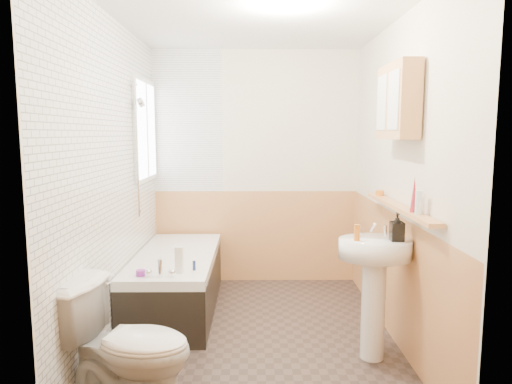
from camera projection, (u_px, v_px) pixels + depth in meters
floor at (256, 335)px, 3.70m from camera, size 2.80×2.80×0.00m
ceiling at (256, 14)px, 3.38m from camera, size 2.80×2.80×0.00m
wall_back at (255, 168)px, 4.94m from camera, size 2.20×0.02×2.50m
wall_front at (258, 213)px, 2.14m from camera, size 2.20×0.02×2.50m
wall_left at (113, 182)px, 3.53m from camera, size 0.02×2.80×2.50m
wall_right at (399, 182)px, 3.55m from camera, size 0.02×2.80×2.50m
wainscot_right at (392, 275)px, 3.64m from camera, size 0.01×2.80×1.00m
wainscot_front at (258, 361)px, 2.26m from camera, size 2.20×0.01×1.00m
wainscot_back at (255, 236)px, 5.01m from camera, size 2.20×0.01×1.00m
tile_cladding_left at (116, 182)px, 3.53m from camera, size 0.01×2.80×2.50m
tile_return_back at (187, 121)px, 4.85m from camera, size 0.75×0.01×1.50m
window at (146, 131)px, 4.42m from camera, size 0.03×0.79×0.99m
bathtub at (176, 281)px, 4.19m from camera, size 0.70×1.60×0.68m
shower_riser at (138, 137)px, 4.00m from camera, size 0.11×0.08×1.21m
toilet at (127, 348)px, 2.65m from camera, size 0.86×0.60×0.77m
sink at (374, 274)px, 3.25m from camera, size 0.52×0.42×0.99m
pine_shelf at (398, 207)px, 3.33m from camera, size 0.10×1.41×0.03m
medicine_cabinet at (397, 102)px, 3.26m from camera, size 0.15×0.59×0.54m
foam_can at (419, 203)px, 2.92m from camera, size 0.05×0.05×0.15m
green_bottle at (414, 194)px, 3.01m from camera, size 0.05×0.05×0.24m
black_jar at (380, 193)px, 3.82m from camera, size 0.09×0.09×0.05m
soap_bottle at (397, 234)px, 3.16m from camera, size 0.10×0.20×0.09m
clear_bottle at (357, 233)px, 3.16m from camera, size 0.05×0.05×0.11m
blue_gel at (179, 260)px, 3.55m from camera, size 0.06×0.05×0.21m
cream_jar at (141, 273)px, 3.50m from camera, size 0.09×0.09×0.05m
orange_bottle at (194, 265)px, 3.64m from camera, size 0.03×0.03×0.08m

